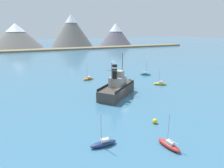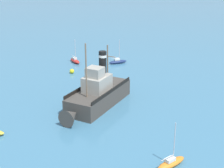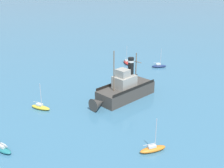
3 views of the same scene
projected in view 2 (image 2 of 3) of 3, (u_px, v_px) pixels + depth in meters
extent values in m
plane|color=teal|center=(92.00, 98.00, 52.88)|extent=(600.00, 600.00, 0.00)
cube|color=#423D38|center=(99.00, 97.00, 50.10)|extent=(12.01, 11.10, 2.40)
cone|color=#423D38|center=(71.00, 116.00, 44.11)|extent=(3.35, 3.35, 2.35)
cube|color=#9E998E|center=(97.00, 83.00, 48.89)|extent=(4.99, 4.87, 2.20)
cube|color=#9E998E|center=(95.00, 72.00, 47.85)|extent=(2.95, 2.97, 1.40)
cylinder|color=black|center=(103.00, 62.00, 49.37)|extent=(1.10, 1.10, 3.20)
cylinder|color=silver|center=(103.00, 56.00, 49.06)|extent=(1.16, 1.16, 0.35)
cylinder|color=#75604C|center=(86.00, 71.00, 45.65)|extent=(0.20, 0.20, 7.50)
cylinder|color=#75604C|center=(108.00, 65.00, 50.89)|extent=(0.20, 0.20, 6.00)
cylinder|color=#75604C|center=(108.00, 56.00, 50.44)|extent=(1.77, 2.06, 0.12)
cube|color=black|center=(112.00, 90.00, 48.65)|extent=(8.79, 7.44, 0.50)
cube|color=black|center=(86.00, 85.00, 50.54)|extent=(8.79, 7.44, 0.50)
ellipsoid|color=navy|center=(118.00, 62.00, 70.19)|extent=(3.81, 1.13, 0.70)
cube|color=silver|center=(117.00, 59.00, 69.93)|extent=(1.10, 0.65, 0.36)
cylinder|color=#B7B7BC|center=(119.00, 50.00, 69.45)|extent=(0.10, 0.10, 4.20)
cylinder|color=#B7B7BC|center=(115.00, 58.00, 69.66)|extent=(1.80, 0.09, 0.08)
ellipsoid|color=#B22823|center=(75.00, 61.00, 70.81)|extent=(1.59, 3.91, 0.70)
cube|color=silver|center=(75.00, 58.00, 70.79)|extent=(0.78, 1.18, 0.36)
cylinder|color=#B7B7BC|center=(75.00, 50.00, 69.72)|extent=(0.10, 0.10, 4.20)
cylinder|color=#B7B7BC|center=(74.00, 56.00, 70.99)|extent=(0.32, 1.79, 0.08)
ellipsoid|color=orange|center=(171.00, 163.00, 35.37)|extent=(3.96, 2.12, 0.70)
cube|color=silver|center=(170.00, 160.00, 35.07)|extent=(1.24, 0.92, 0.36)
cylinder|color=#B7B7BC|center=(174.00, 141.00, 34.70)|extent=(0.10, 0.10, 4.20)
cylinder|color=#B7B7BC|center=(167.00, 158.00, 34.71)|extent=(1.75, 0.58, 0.08)
sphere|color=yellow|center=(72.00, 71.00, 64.07)|extent=(0.86, 0.86, 0.86)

